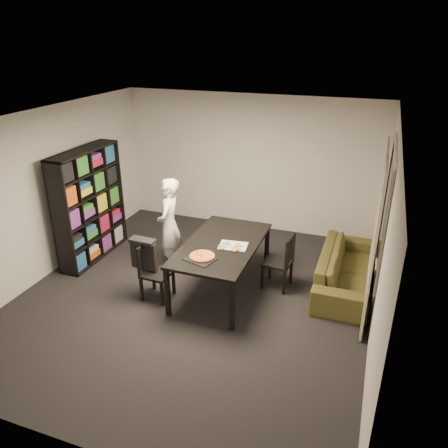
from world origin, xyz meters
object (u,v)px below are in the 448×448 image
(chair_right, at_px, (283,259))
(person, at_px, (169,225))
(bookshelf, at_px, (90,205))
(baking_tray, at_px, (200,259))
(chair_left, at_px, (152,267))
(dining_table, at_px, (222,248))
(sofa, at_px, (346,269))
(pepperoni_pizza, at_px, (202,256))

(chair_right, bearing_deg, person, -83.92)
(bookshelf, height_order, baking_tray, bookshelf)
(chair_left, bearing_deg, baking_tray, -88.42)
(dining_table, distance_m, sofa, 1.95)
(pepperoni_pizza, bearing_deg, person, 137.71)
(dining_table, height_order, pepperoni_pizza, pepperoni_pizza)
(baking_tray, distance_m, pepperoni_pizza, 0.05)
(dining_table, height_order, chair_left, chair_left)
(chair_left, distance_m, chair_right, 1.96)
(chair_left, xyz_separation_m, pepperoni_pizza, (0.79, 0.03, 0.32))
(chair_right, height_order, sofa, chair_right)
(pepperoni_pizza, height_order, sofa, pepperoni_pizza)
(dining_table, relative_size, sofa, 0.94)
(person, xyz_separation_m, sofa, (2.78, 0.40, -0.49))
(chair_right, height_order, person, person)
(person, xyz_separation_m, pepperoni_pizza, (0.92, -0.83, 0.03))
(bookshelf, relative_size, baking_tray, 4.75)
(person, bearing_deg, sofa, 87.78)
(chair_left, bearing_deg, dining_table, -56.33)
(bookshelf, xyz_separation_m, chair_left, (1.58, -0.81, -0.46))
(dining_table, distance_m, person, 1.07)
(dining_table, xyz_separation_m, person, (-1.02, 0.33, 0.07))
(pepperoni_pizza, distance_m, sofa, 2.29)
(bookshelf, distance_m, pepperoni_pizza, 2.49)
(dining_table, relative_size, chair_right, 2.13)
(baking_tray, relative_size, sofa, 0.20)
(person, distance_m, baking_tray, 1.26)
(dining_table, xyz_separation_m, sofa, (1.76, 0.73, -0.42))
(bookshelf, bearing_deg, dining_table, -6.39)
(baking_tray, bearing_deg, dining_table, 78.63)
(chair_right, bearing_deg, sofa, 117.35)
(chair_right, height_order, baking_tray, chair_right)
(bookshelf, distance_m, dining_table, 2.49)
(bookshelf, relative_size, pepperoni_pizza, 5.43)
(pepperoni_pizza, bearing_deg, bookshelf, 161.76)
(chair_left, relative_size, pepperoni_pizza, 2.45)
(chair_left, height_order, sofa, chair_left)
(dining_table, bearing_deg, baking_tray, -101.37)
(baking_tray, bearing_deg, chair_right, 43.38)
(chair_left, height_order, chair_right, chair_right)
(bookshelf, relative_size, dining_table, 1.02)
(person, bearing_deg, chair_right, 80.50)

